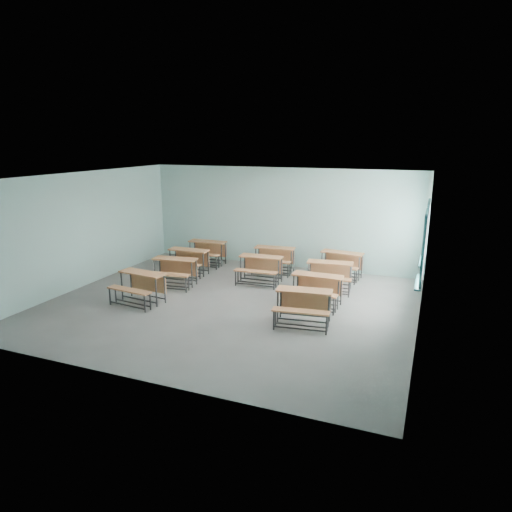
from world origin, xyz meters
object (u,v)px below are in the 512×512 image
(desk_unit_r0c0, at_px, (140,283))
(desk_unit_r3c0, at_px, (206,249))
(desk_unit_r3c2, at_px, (341,261))
(desk_unit_r1c2, at_px, (316,286))
(desk_unit_r3c1, at_px, (274,256))
(desk_unit_r1c0, at_px, (174,268))
(desk_unit_r2c0, at_px, (187,258))
(desk_unit_r2c1, at_px, (260,265))
(desk_unit_r0c2, at_px, (303,302))
(desk_unit_r2c2, at_px, (329,272))

(desk_unit_r0c0, distance_m, desk_unit_r3c0, 3.89)
(desk_unit_r3c2, bearing_deg, desk_unit_r1c2, -86.20)
(desk_unit_r1c2, distance_m, desk_unit_r3c1, 3.14)
(desk_unit_r1c0, bearing_deg, desk_unit_r2c0, 93.07)
(desk_unit_r0c0, xyz_separation_m, desk_unit_r1c0, (0.06, 1.52, 0.00))
(desk_unit_r1c0, distance_m, desk_unit_r1c2, 4.16)
(desk_unit_r2c1, distance_m, desk_unit_r3c0, 2.67)
(desk_unit_r0c0, height_order, desk_unit_r3c2, same)
(desk_unit_r0c0, xyz_separation_m, desk_unit_r2c1, (2.23, 2.68, 0.00))
(desk_unit_r1c0, distance_m, desk_unit_r2c0, 1.12)
(desk_unit_r3c1, height_order, desk_unit_r3c2, same)
(desk_unit_r0c2, xyz_separation_m, desk_unit_r2c0, (-4.37, 2.44, 0.00))
(desk_unit_r0c0, xyz_separation_m, desk_unit_r0c2, (4.24, 0.18, 0.00))
(desk_unit_r2c2, bearing_deg, desk_unit_r1c2, -98.22)
(desk_unit_r2c2, bearing_deg, desk_unit_r3c0, 158.71)
(desk_unit_r0c0, bearing_deg, desk_unit_r3c1, 66.60)
(desk_unit_r1c0, xyz_separation_m, desk_unit_r2c0, (-0.19, 1.10, 0.00))
(desk_unit_r1c2, height_order, desk_unit_r2c1, same)
(desk_unit_r0c0, distance_m, desk_unit_r1c2, 4.45)
(desk_unit_r0c0, height_order, desk_unit_r3c0, same)
(desk_unit_r3c0, bearing_deg, desk_unit_r3c1, -2.77)
(desk_unit_r0c2, height_order, desk_unit_r2c2, same)
(desk_unit_r2c0, height_order, desk_unit_r3c1, same)
(desk_unit_r0c2, xyz_separation_m, desk_unit_r2c2, (0.01, 2.58, 0.00))
(desk_unit_r2c2, bearing_deg, desk_unit_r2c1, 175.42)
(desk_unit_r2c2, relative_size, desk_unit_r3c2, 1.01)
(desk_unit_r2c1, xyz_separation_m, desk_unit_r3c0, (-2.38, 1.21, 0.00))
(desk_unit_r1c2, relative_size, desk_unit_r3c1, 0.97)
(desk_unit_r1c2, bearing_deg, desk_unit_r1c0, 179.99)
(desk_unit_r0c2, bearing_deg, desk_unit_r2c1, 121.28)
(desk_unit_r0c0, xyz_separation_m, desk_unit_r2c2, (4.25, 2.76, 0.00))
(desk_unit_r1c0, relative_size, desk_unit_r3c1, 1.02)
(desk_unit_r2c0, distance_m, desk_unit_r3c0, 1.27)
(desk_unit_r0c2, xyz_separation_m, desk_unit_r3c1, (-2.00, 3.69, 0.00))
(desk_unit_r2c0, bearing_deg, desk_unit_r3c1, 26.64)
(desk_unit_r1c0, height_order, desk_unit_r3c0, same)
(desk_unit_r1c2, relative_size, desk_unit_r2c1, 0.98)
(desk_unit_r1c0, xyz_separation_m, desk_unit_r1c2, (4.16, -0.09, 0.00))
(desk_unit_r1c2, height_order, desk_unit_r2c0, same)
(desk_unit_r1c2, bearing_deg, desk_unit_r3c0, 151.79)
(desk_unit_r2c2, distance_m, desk_unit_r3c0, 4.54)
(desk_unit_r0c2, height_order, desk_unit_r3c0, same)
(desk_unit_r2c0, relative_size, desk_unit_r2c1, 0.98)
(desk_unit_r3c0, bearing_deg, desk_unit_r2c1, -29.16)
(desk_unit_r3c2, bearing_deg, desk_unit_r0c0, -131.14)
(desk_unit_r2c1, height_order, desk_unit_r2c2, same)
(desk_unit_r1c0, bearing_deg, desk_unit_r0c2, -24.51)
(desk_unit_r3c2, bearing_deg, desk_unit_r1c0, -143.70)
(desk_unit_r1c2, bearing_deg, desk_unit_r0c2, -87.60)
(desk_unit_r1c0, height_order, desk_unit_r3c1, same)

